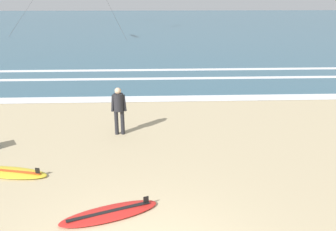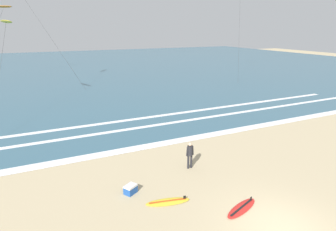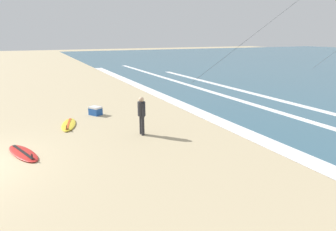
% 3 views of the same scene
% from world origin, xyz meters
% --- Properties ---
extents(ground_plane, '(160.00, 160.00, 0.00)m').
position_xyz_m(ground_plane, '(0.00, 0.00, 0.00)').
color(ground_plane, tan).
extents(ocean_surface, '(140.00, 90.00, 0.01)m').
position_xyz_m(ocean_surface, '(0.00, 54.84, 0.01)').
color(ocean_surface, '#386075').
rests_on(ocean_surface, ground).
extents(wave_foam_shoreline, '(58.25, 0.90, 0.01)m').
position_xyz_m(wave_foam_shoreline, '(1.99, 10.24, 0.01)').
color(wave_foam_shoreline, white).
rests_on(wave_foam_shoreline, ocean_surface).
extents(wave_foam_mid_break, '(57.85, 0.51, 0.01)m').
position_xyz_m(wave_foam_mid_break, '(0.08, 14.13, 0.01)').
color(wave_foam_mid_break, white).
rests_on(wave_foam_mid_break, ocean_surface).
extents(wave_foam_outer_break, '(42.73, 0.56, 0.01)m').
position_xyz_m(wave_foam_outer_break, '(1.53, 16.45, 0.01)').
color(wave_foam_outer_break, white).
rests_on(wave_foam_outer_break, ocean_surface).
extents(surfer_left_near, '(0.51, 0.32, 1.60)m').
position_xyz_m(surfer_left_near, '(-0.78, 6.24, 0.96)').
color(surfer_left_near, '#232328').
rests_on(surfer_left_near, ground).
extents(surfboard_near_water, '(2.18, 1.29, 0.25)m').
position_xyz_m(surfboard_near_water, '(-0.61, 1.76, 0.05)').
color(surfboard_near_water, red).
rests_on(surfboard_near_water, ground).
extents(surfboard_left_pile, '(2.18, 1.04, 0.25)m').
position_xyz_m(surfboard_left_pile, '(-3.42, 3.64, 0.05)').
color(surfboard_left_pile, yellow).
rests_on(surfboard_left_pile, ground).
extents(kite_yellow_low_near, '(2.41, 13.94, 8.66)m').
position_xyz_m(kite_yellow_low_near, '(-10.18, 27.14, 8.38)').
color(kite_yellow_low_near, yellow).
rests_on(kite_yellow_low_near, ground).
extents(kite_orange_high_right, '(5.79, 16.61, 11.40)m').
position_xyz_m(kite_orange_high_right, '(-11.39, 50.28, 11.08)').
color(kite_orange_high_right, orange).
rests_on(kite_orange_high_right, ground).
extents(cooler_box, '(0.76, 0.70, 0.44)m').
position_xyz_m(cooler_box, '(-4.75, 5.16, 0.22)').
color(cooler_box, '#1E4C9E').
rests_on(cooler_box, ground).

